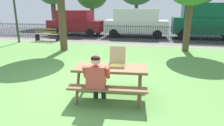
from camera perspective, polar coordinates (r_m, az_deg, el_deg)
The scene contains 13 objects.
ground at distance 7.45m, azimuth -2.37°, elevation -1.43°, with size 28.00×11.90×0.02m, color #649B4C.
cobblestone_walkway at distance 12.46m, azimuth 3.66°, elevation 5.64°, with size 28.00×1.40×0.01m, color gray.
street_asphalt at distance 16.59m, azimuth 5.84°, elevation 8.14°, with size 28.00×7.01×0.01m, color #424247.
picnic_table_foreground at distance 4.96m, azimuth -0.43°, elevation -3.02°, with size 1.93×1.64×0.79m.
pizza_box_open at distance 5.00m, azimuth 1.45°, elevation 0.24°, with size 0.44×0.47×0.46m.
pizza_slice_on_table at distance 4.88m, azimuth -5.08°, elevation -1.19°, with size 0.25×0.22×0.02m.
adult_at_table at distance 4.51m, azimuth -4.41°, elevation -4.22°, with size 0.63×0.62×1.19m.
iron_fence_streetside at distance 13.07m, azimuth 4.16°, elevation 8.56°, with size 23.44×0.03×1.08m.
park_bench_left at distance 14.01m, azimuth -18.22°, elevation 7.76°, with size 1.62×0.53×0.85m.
lamp_post_walkway at distance 13.96m, azimuth -26.29°, elevation 14.90°, with size 0.28×0.28×3.82m.
parked_car_far_left at distance 16.41m, azimuth -10.29°, elevation 11.44°, with size 4.50×2.11×1.94m.
parked_car_left at distance 15.25m, azimuth 6.98°, elevation 11.60°, with size 4.65×2.05×2.08m.
parked_car_center at distance 15.59m, azimuth 25.78°, elevation 11.04°, with size 4.71×2.09×2.46m.
Camera 1 is at (1.79, -4.93, 2.20)m, focal length 31.77 mm.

